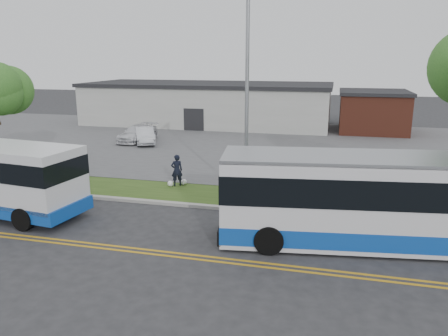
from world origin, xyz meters
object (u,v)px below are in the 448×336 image
(streetlight_near, at_px, (247,93))
(parked_car_a, at_px, (145,135))
(transit_bus, at_px, (387,201))
(pedestrian, at_px, (177,170))
(shuttle_bus, at_px, (7,178))
(parked_car_b, at_px, (137,133))

(streetlight_near, height_order, parked_car_a, streetlight_near)
(transit_bus, height_order, parked_car_a, transit_bus)
(streetlight_near, bearing_deg, pedestrian, 162.93)
(shuttle_bus, bearing_deg, streetlight_near, 32.02)
(streetlight_near, height_order, pedestrian, streetlight_near)
(streetlight_near, distance_m, parked_car_b, 17.96)
(pedestrian, bearing_deg, parked_car_b, -88.45)
(transit_bus, bearing_deg, parked_car_a, 128.77)
(shuttle_bus, bearing_deg, parked_car_b, 103.34)
(shuttle_bus, height_order, parked_car_b, shuttle_bus)
(streetlight_near, distance_m, pedestrian, 6.01)
(streetlight_near, xyz_separation_m, pedestrian, (-4.04, 1.24, -4.27))
(streetlight_near, distance_m, shuttle_bus, 11.37)
(shuttle_bus, height_order, transit_bus, transit_bus)
(streetlight_near, height_order, parked_car_b, streetlight_near)
(transit_bus, bearing_deg, streetlight_near, 139.42)
(transit_bus, distance_m, parked_car_a, 23.26)
(shuttle_bus, height_order, pedestrian, shuttle_bus)
(streetlight_near, relative_size, parked_car_b, 2.07)
(pedestrian, relative_size, parked_car_a, 0.43)
(streetlight_near, bearing_deg, transit_bus, -32.67)
(shuttle_bus, xyz_separation_m, parked_car_a, (-1.02, 16.64, -0.92))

